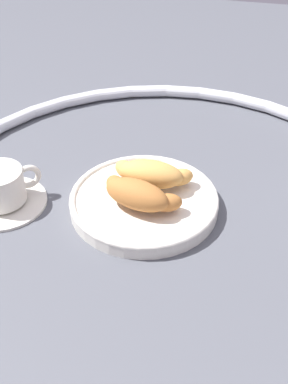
{
  "coord_description": "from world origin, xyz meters",
  "views": [
    {
      "loc": [
        0.11,
        -0.57,
        0.47
      ],
      "look_at": [
        -0.03,
        -0.01,
        0.03
      ],
      "focal_mm": 45.31,
      "sensor_mm": 36.0,
      "label": 1
    }
  ],
  "objects_px": {
    "croissant_large": "(138,194)",
    "croissant_small": "(151,174)",
    "pastry_plate": "(144,201)",
    "coffee_cup_near": "(1,190)"
  },
  "relations": [
    {
      "from": "croissant_large",
      "to": "croissant_small",
      "type": "height_order",
      "value": "same"
    },
    {
      "from": "croissant_small",
      "to": "pastry_plate",
      "type": "bearing_deg",
      "value": -97.25
    },
    {
      "from": "croissant_small",
      "to": "coffee_cup_near",
      "type": "bearing_deg",
      "value": -161.36
    },
    {
      "from": "croissant_small",
      "to": "coffee_cup_near",
      "type": "height_order",
      "value": "croissant_small"
    },
    {
      "from": "pastry_plate",
      "to": "croissant_small",
      "type": "bearing_deg",
      "value": 82.75
    },
    {
      "from": "coffee_cup_near",
      "to": "croissant_small",
      "type": "bearing_deg",
      "value": 18.64
    },
    {
      "from": "croissant_small",
      "to": "coffee_cup_near",
      "type": "distance_m",
      "value": 0.23
    },
    {
      "from": "pastry_plate",
      "to": "croissant_small",
      "type": "xyz_separation_m",
      "value": [
        0.0,
        0.03,
        0.03
      ]
    },
    {
      "from": "pastry_plate",
      "to": "croissant_small",
      "type": "distance_m",
      "value": 0.04
    },
    {
      "from": "croissant_large",
      "to": "coffee_cup_near",
      "type": "relative_size",
      "value": 0.98
    }
  ]
}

